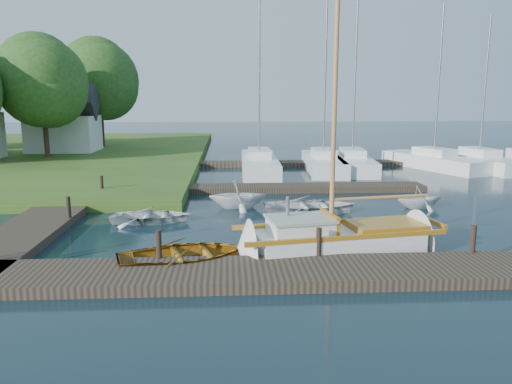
{
  "coord_description": "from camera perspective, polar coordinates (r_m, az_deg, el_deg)",
  "views": [
    {
      "loc": [
        -1.06,
        -18.5,
        4.73
      ],
      "look_at": [
        0.0,
        0.0,
        1.2
      ],
      "focal_mm": 35.0,
      "sensor_mm": 36.0,
      "label": 1
    }
  ],
  "objects": [
    {
      "name": "tender_a",
      "position": [
        19.61,
        -11.9,
        -2.45
      ],
      "size": [
        3.08,
        2.2,
        0.64
      ],
      "primitive_type": "imported",
      "rotation": [
        0.0,
        0.0,
        1.57
      ],
      "color": "silver",
      "rests_on": "ground"
    },
    {
      "name": "far_dock",
      "position": [
        25.6,
        3.64,
        0.46
      ],
      "size": [
        14.0,
        1.6,
        0.3
      ],
      "primitive_type": "cube",
      "color": "black",
      "rests_on": "ground"
    },
    {
      "name": "pontoon",
      "position": [
        36.52,
        14.41,
        3.24
      ],
      "size": [
        30.0,
        1.6,
        0.3
      ],
      "primitive_type": "cube",
      "color": "black",
      "rests_on": "ground"
    },
    {
      "name": "left_dock",
      "position": [
        22.12,
        -21.49,
        -1.92
      ],
      "size": [
        2.2,
        18.0,
        0.3
      ],
      "primitive_type": "cube",
      "color": "black",
      "rests_on": "ground"
    },
    {
      "name": "tree_7",
      "position": [
        45.9,
        -17.46,
        12.14
      ],
      "size": [
        6.83,
        6.83,
        9.38
      ],
      "color": "#332114",
      "rests_on": "shore"
    },
    {
      "name": "tree_3",
      "position": [
        38.79,
        -23.25,
        11.53
      ],
      "size": [
        6.41,
        6.38,
        8.74
      ],
      "color": "#332114",
      "rests_on": "shore"
    },
    {
      "name": "house_c",
      "position": [
        42.57,
        -21.13,
        7.17
      ],
      "size": [
        5.25,
        4.0,
        5.28
      ],
      "color": "white",
      "rests_on": "shore"
    },
    {
      "name": "mooring_post_4",
      "position": [
        19.85,
        -20.63,
        -1.63
      ],
      "size": [
        0.16,
        0.16,
        0.8
      ],
      "primitive_type": "cylinder",
      "color": "black",
      "rests_on": "left_dock"
    },
    {
      "name": "tender_c",
      "position": [
        20.68,
        6.22,
        -1.38
      ],
      "size": [
        3.84,
        2.77,
        0.79
      ],
      "primitive_type": "imported",
      "rotation": [
        0.0,
        0.0,
        1.59
      ],
      "color": "silver",
      "rests_on": "ground"
    },
    {
      "name": "marina_boat_5",
      "position": [
        36.59,
        24.13,
        3.3
      ],
      "size": [
        3.33,
        8.18,
        9.88
      ],
      "rotation": [
        0.0,
        0.0,
        1.72
      ],
      "color": "silver",
      "rests_on": "ground"
    },
    {
      "name": "tender_d",
      "position": [
        22.67,
        18.2,
        -0.42
      ],
      "size": [
        2.28,
        2.05,
        1.07
      ],
      "primitive_type": "imported",
      "rotation": [
        0.0,
        0.0,
        1.72
      ],
      "color": "silver",
      "rests_on": "ground"
    },
    {
      "name": "marina_boat_1",
      "position": [
        32.62,
        0.37,
        3.45
      ],
      "size": [
        2.39,
        9.54,
        11.07
      ],
      "rotation": [
        0.0,
        0.0,
        1.55
      ],
      "color": "silver",
      "rests_on": "ground"
    },
    {
      "name": "dinghy",
      "position": [
        14.52,
        -8.07,
        -6.7
      ],
      "size": [
        4.39,
        3.64,
        0.79
      ],
      "primitive_type": "imported",
      "rotation": [
        0.0,
        0.0,
        1.84
      ],
      "color": "#975311",
      "rests_on": "ground"
    },
    {
      "name": "tender_b",
      "position": [
        21.57,
        -2.05,
        -0.11
      ],
      "size": [
        2.59,
        2.26,
        1.31
      ],
      "primitive_type": "imported",
      "rotation": [
        0.0,
        0.0,
        1.61
      ],
      "color": "silver",
      "rests_on": "ground"
    },
    {
      "name": "near_dock",
      "position": [
        13.36,
        1.49,
        -9.27
      ],
      "size": [
        18.0,
        2.2,
        0.3
      ],
      "primitive_type": "cube",
      "color": "black",
      "rests_on": "ground"
    },
    {
      "name": "mooring_post_3",
      "position": [
        15.76,
        23.56,
        -4.95
      ],
      "size": [
        0.16,
        0.16,
        0.8
      ],
      "primitive_type": "cylinder",
      "color": "black",
      "rests_on": "near_dock"
    },
    {
      "name": "marina_boat_2",
      "position": [
        33.07,
        7.69,
        3.48
      ],
      "size": [
        2.81,
        8.53,
        12.3
      ],
      "rotation": [
        0.0,
        0.0,
        1.5
      ],
      "color": "silver",
      "rests_on": "ground"
    },
    {
      "name": "ground",
      "position": [
        19.13,
        0.0,
        -3.53
      ],
      "size": [
        160.0,
        160.0,
        0.0
      ],
      "primitive_type": "plane",
      "color": "black",
      "rests_on": "ground"
    },
    {
      "name": "mooring_post_5",
      "position": [
        24.57,
        -17.22,
        0.86
      ],
      "size": [
        0.16,
        0.16,
        0.8
      ],
      "primitive_type": "cylinder",
      "color": "black",
      "rests_on": "left_dock"
    },
    {
      "name": "mooring_post_1",
      "position": [
        14.22,
        -11.04,
        -5.88
      ],
      "size": [
        0.16,
        0.16,
        0.8
      ],
      "primitive_type": "cylinder",
      "color": "black",
      "rests_on": "near_dock"
    },
    {
      "name": "mooring_post_2",
      "position": [
        14.32,
        7.18,
        -5.65
      ],
      "size": [
        0.16,
        0.16,
        0.8
      ],
      "primitive_type": "cylinder",
      "color": "black",
      "rests_on": "near_dock"
    },
    {
      "name": "marina_boat_4",
      "position": [
        35.56,
        19.64,
        3.43
      ],
      "size": [
        4.98,
        8.29,
        10.57
      ],
      "rotation": [
        0.0,
        0.0,
        1.94
      ],
      "color": "silver",
      "rests_on": "ground"
    },
    {
      "name": "sailboat",
      "position": [
        15.68,
        9.78,
        -5.61
      ],
      "size": [
        7.38,
        3.16,
        9.83
      ],
      "rotation": [
        0.0,
        0.0,
        0.17
      ],
      "color": "silver",
      "rests_on": "ground"
    },
    {
      "name": "marina_boat_3",
      "position": [
        33.55,
        10.93,
        3.48
      ],
      "size": [
        3.0,
        8.36,
        12.36
      ],
      "rotation": [
        0.0,
        0.0,
        1.47
      ],
      "color": "silver",
      "rests_on": "ground"
    }
  ]
}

